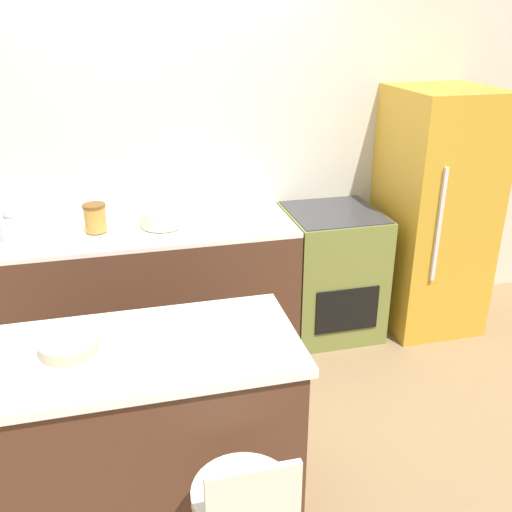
{
  "coord_description": "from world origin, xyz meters",
  "views": [
    {
      "loc": [
        -0.25,
        -3.09,
        2.16
      ],
      "look_at": [
        0.44,
        -0.35,
        0.94
      ],
      "focal_mm": 40.0,
      "sensor_mm": 36.0,
      "label": 1
    }
  ],
  "objects_px": {
    "oven_range": "(331,272)",
    "refrigerator": "(433,212)",
    "kettle": "(14,224)",
    "mixing_bowl": "(163,218)"
  },
  "relations": [
    {
      "from": "oven_range",
      "to": "refrigerator",
      "type": "height_order",
      "value": "refrigerator"
    },
    {
      "from": "kettle",
      "to": "mixing_bowl",
      "type": "xyz_separation_m",
      "value": [
        0.88,
        -0.0,
        -0.04
      ]
    },
    {
      "from": "refrigerator",
      "to": "mixing_bowl",
      "type": "bearing_deg",
      "value": 178.65
    },
    {
      "from": "refrigerator",
      "to": "kettle",
      "type": "distance_m",
      "value": 2.77
    },
    {
      "from": "oven_range",
      "to": "refrigerator",
      "type": "xyz_separation_m",
      "value": [
        0.73,
        -0.03,
        0.4
      ]
    },
    {
      "from": "refrigerator",
      "to": "mixing_bowl",
      "type": "height_order",
      "value": "refrigerator"
    },
    {
      "from": "oven_range",
      "to": "mixing_bowl",
      "type": "height_order",
      "value": "mixing_bowl"
    },
    {
      "from": "kettle",
      "to": "mixing_bowl",
      "type": "bearing_deg",
      "value": -0.0
    },
    {
      "from": "oven_range",
      "to": "mixing_bowl",
      "type": "relative_size",
      "value": 3.38
    },
    {
      "from": "oven_range",
      "to": "refrigerator",
      "type": "bearing_deg",
      "value": -2.67
    }
  ]
}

